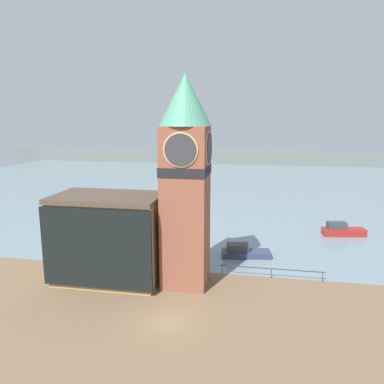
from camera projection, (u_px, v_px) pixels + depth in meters
ground_plane at (166, 322)px, 31.24m from camera, size 160.00×160.00×0.00m
water at (232, 182)px, 99.51m from camera, size 160.00×120.00×0.00m
far_shoreline at (240, 157)px, 137.61m from camera, size 180.00×3.00×5.00m
pier_railing at (271, 270)px, 39.63m from camera, size 11.02×0.08×1.09m
clock_tower at (186, 177)px, 36.46m from camera, size 5.03×5.03×20.84m
pier_building at (109, 238)px, 38.68m from camera, size 11.11×6.75×9.07m
boat_near at (244, 252)px, 45.93m from camera, size 6.20×3.07×1.61m
boat_far at (342, 230)px, 54.16m from camera, size 6.21×2.85×1.99m
mooring_bollard_near at (204, 276)px, 39.36m from camera, size 0.37×0.37×0.79m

